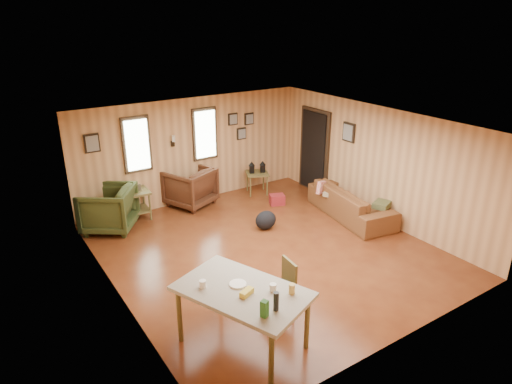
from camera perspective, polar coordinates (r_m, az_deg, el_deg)
room at (r=8.34m, az=1.45°, el=0.96°), size 5.54×6.04×2.44m
sofa at (r=9.97m, az=11.84°, el=-0.73°), size 1.00×2.28×0.86m
recliner_brown at (r=10.44m, az=-8.26°, el=0.87°), size 1.21×1.17×0.96m
recliner_green at (r=9.63m, az=-18.00°, el=-1.74°), size 1.30×1.32×1.00m
end_table at (r=9.98m, az=-14.94°, el=-0.96°), size 0.64×0.59×0.78m
side_table at (r=10.99m, az=0.14°, el=2.58°), size 0.66×0.66×0.82m
cooler at (r=10.50m, az=2.65°, el=-0.95°), size 0.39×0.33×0.24m
backpack at (r=9.30m, az=1.22°, el=-3.53°), size 0.47×0.36×0.39m
sofa_pillows at (r=9.84m, az=12.01°, el=-0.65°), size 0.92×1.57×0.33m
dining_table at (r=5.98m, az=-1.62°, el=-12.76°), size 1.55×1.93×1.10m
dining_chair at (r=6.72m, az=3.40°, el=-11.54°), size 0.43×0.43×0.86m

